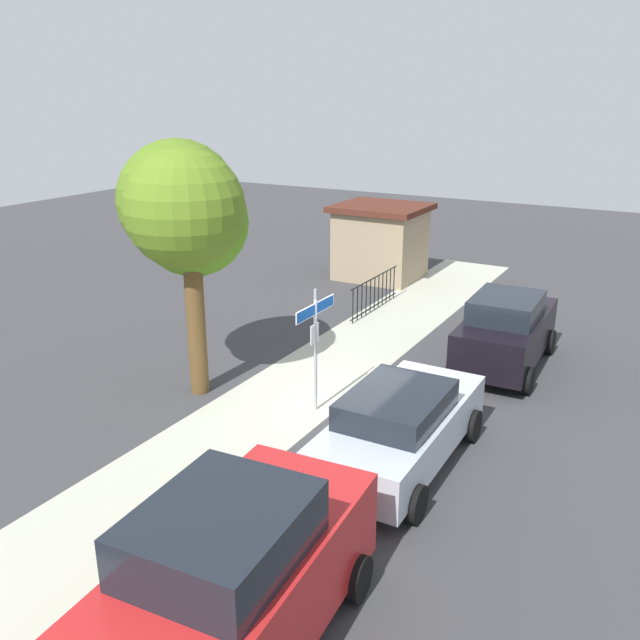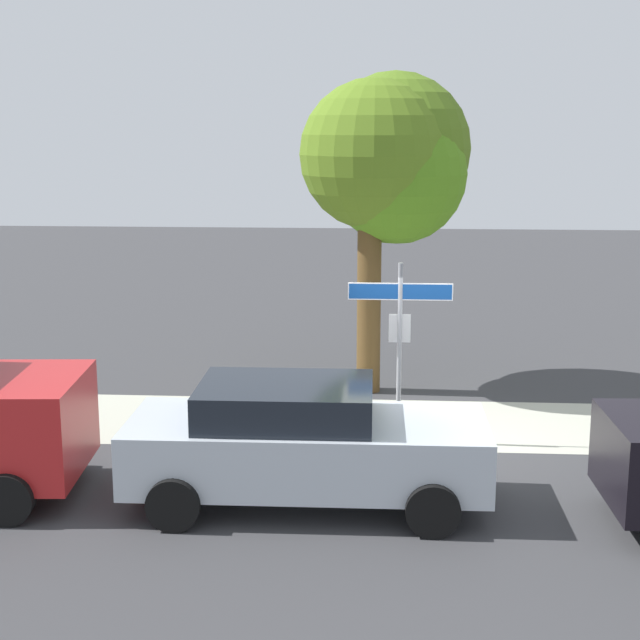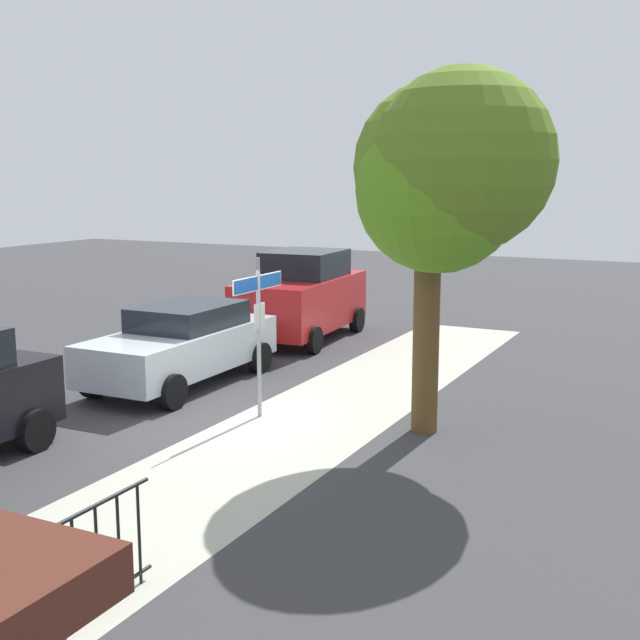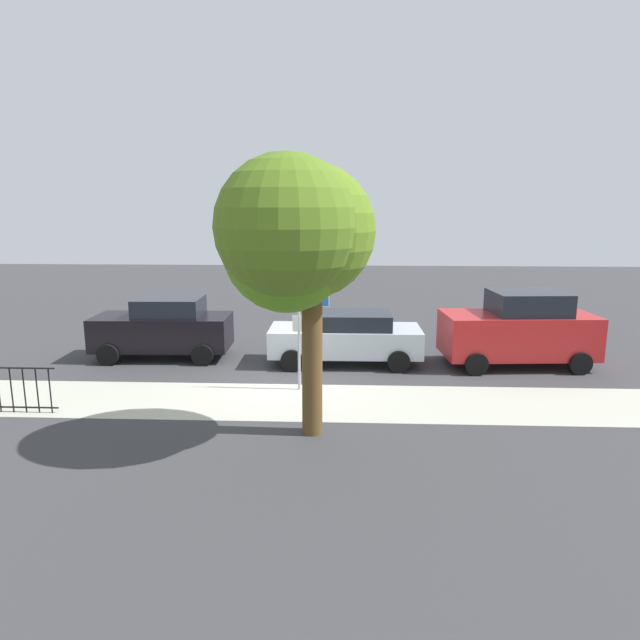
{
  "view_description": "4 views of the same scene",
  "coord_description": "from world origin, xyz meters",
  "px_view_note": "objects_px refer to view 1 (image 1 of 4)",
  "views": [
    {
      "loc": [
        -11.81,
        -6.19,
        6.53
      ],
      "look_at": [
        -0.08,
        0.47,
        1.94
      ],
      "focal_mm": 37.89,
      "sensor_mm": 36.0,
      "label": 1
    },
    {
      "loc": [
        -0.67,
        -13.36,
        4.69
      ],
      "look_at": [
        -1.58,
        0.41,
        1.85
      ],
      "focal_mm": 53.86,
      "sensor_mm": 36.0,
      "label": 2
    },
    {
      "loc": [
        11.02,
        7.29,
        4.02
      ],
      "look_at": [
        -1.48,
        1.01,
        1.54
      ],
      "focal_mm": 45.55,
      "sensor_mm": 36.0,
      "label": 3
    },
    {
      "loc": [
        -1.54,
        14.05,
        4.62
      ],
      "look_at": [
        -0.92,
        0.08,
        1.76
      ],
      "focal_mm": 31.38,
      "sensor_mm": 36.0,
      "label": 4
    }
  ],
  "objects_px": {
    "car_silver": "(400,426)",
    "car_black": "(506,331)",
    "street_sign": "(315,329)",
    "car_red": "(234,580)",
    "utility_shed": "(381,241)",
    "shade_tree": "(185,211)"
  },
  "relations": [
    {
      "from": "shade_tree",
      "to": "car_silver",
      "type": "bearing_deg",
      "value": -100.38
    },
    {
      "from": "utility_shed",
      "to": "car_black",
      "type": "bearing_deg",
      "value": -134.89
    },
    {
      "from": "car_silver",
      "to": "utility_shed",
      "type": "distance_m",
      "value": 13.23
    },
    {
      "from": "car_red",
      "to": "car_black",
      "type": "bearing_deg",
      "value": -6.12
    },
    {
      "from": "street_sign",
      "to": "utility_shed",
      "type": "xyz_separation_m",
      "value": [
        10.63,
        3.4,
        -0.49
      ]
    },
    {
      "from": "utility_shed",
      "to": "car_silver",
      "type": "bearing_deg",
      "value": -153.65
    },
    {
      "from": "car_silver",
      "to": "car_black",
      "type": "distance_m",
      "value": 5.63
    },
    {
      "from": "car_silver",
      "to": "car_black",
      "type": "bearing_deg",
      "value": -4.5
    },
    {
      "from": "street_sign",
      "to": "car_black",
      "type": "distance_m",
      "value": 5.32
    },
    {
      "from": "street_sign",
      "to": "car_silver",
      "type": "xyz_separation_m",
      "value": [
        -1.21,
        -2.47,
        -1.04
      ]
    },
    {
      "from": "street_sign",
      "to": "car_black",
      "type": "xyz_separation_m",
      "value": [
        4.4,
        -2.86,
        -0.9
      ]
    },
    {
      "from": "street_sign",
      "to": "car_black",
      "type": "height_order",
      "value": "street_sign"
    },
    {
      "from": "street_sign",
      "to": "car_red",
      "type": "xyz_separation_m",
      "value": [
        -6.23,
        -2.49,
        -0.76
      ]
    },
    {
      "from": "street_sign",
      "to": "shade_tree",
      "type": "distance_m",
      "value": 3.86
    },
    {
      "from": "shade_tree",
      "to": "car_red",
      "type": "bearing_deg",
      "value": -137.01
    },
    {
      "from": "shade_tree",
      "to": "utility_shed",
      "type": "bearing_deg",
      "value": 1.35
    },
    {
      "from": "car_red",
      "to": "car_silver",
      "type": "xyz_separation_m",
      "value": [
        5.02,
        0.03,
        -0.28
      ]
    },
    {
      "from": "car_silver",
      "to": "street_sign",
      "type": "bearing_deg",
      "value": 63.3
    },
    {
      "from": "utility_shed",
      "to": "street_sign",
      "type": "bearing_deg",
      "value": -162.27
    },
    {
      "from": "car_red",
      "to": "utility_shed",
      "type": "height_order",
      "value": "utility_shed"
    },
    {
      "from": "car_black",
      "to": "utility_shed",
      "type": "relative_size",
      "value": 1.32
    },
    {
      "from": "car_black",
      "to": "utility_shed",
      "type": "xyz_separation_m",
      "value": [
        6.23,
        6.26,
        0.41
      ]
    }
  ]
}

